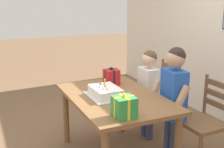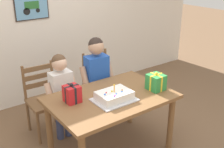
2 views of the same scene
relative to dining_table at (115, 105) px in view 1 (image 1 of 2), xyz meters
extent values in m
cube|color=brown|center=(0.00, 0.00, 0.08)|extent=(1.36, 0.91, 0.04)
cylinder|color=brown|center=(-0.60, -0.37, -0.29)|extent=(0.07, 0.07, 0.69)
cylinder|color=brown|center=(-0.60, 0.37, -0.29)|extent=(0.07, 0.07, 0.69)
cylinder|color=brown|center=(0.60, 0.37, -0.29)|extent=(0.07, 0.07, 0.69)
cube|color=silver|center=(-0.03, -0.10, 0.11)|extent=(0.44, 0.34, 0.01)
cube|color=white|center=(-0.03, -0.10, 0.16)|extent=(0.36, 0.26, 0.09)
cylinder|color=orange|center=(-0.03, -0.11, 0.24)|extent=(0.01, 0.01, 0.07)
sphere|color=yellow|center=(-0.03, -0.11, 0.28)|extent=(0.02, 0.02, 0.02)
sphere|color=purple|center=(-0.08, -0.18, 0.21)|extent=(0.01, 0.01, 0.01)
sphere|color=blue|center=(-0.15, -0.11, 0.21)|extent=(0.02, 0.02, 0.02)
sphere|color=blue|center=(-0.05, -0.16, 0.21)|extent=(0.02, 0.02, 0.02)
sphere|color=blue|center=(0.03, -0.16, 0.21)|extent=(0.02, 0.02, 0.02)
sphere|color=red|center=(-0.12, -0.08, 0.21)|extent=(0.01, 0.01, 0.01)
sphere|color=orange|center=(0.06, -0.12, 0.21)|extent=(0.02, 0.02, 0.02)
sphere|color=purple|center=(-0.10, -0.20, 0.21)|extent=(0.02, 0.02, 0.02)
sphere|color=yellow|center=(-0.05, -0.09, 0.21)|extent=(0.02, 0.02, 0.02)
cube|color=red|center=(-0.40, 0.14, 0.19)|extent=(0.15, 0.16, 0.18)
cube|color=black|center=(-0.40, 0.14, 0.19)|extent=(0.16, 0.02, 0.19)
cube|color=black|center=(-0.40, 0.14, 0.19)|extent=(0.02, 0.17, 0.19)
sphere|color=black|center=(-0.40, 0.14, 0.29)|extent=(0.04, 0.04, 0.04)
cube|color=#2D8E42|center=(0.53, -0.16, 0.19)|extent=(0.17, 0.18, 0.18)
cube|color=yellow|center=(0.53, -0.16, 0.19)|extent=(0.18, 0.02, 0.19)
cube|color=yellow|center=(0.53, -0.16, 0.19)|extent=(0.02, 0.19, 0.19)
sphere|color=yellow|center=(0.53, -0.16, 0.30)|extent=(0.04, 0.04, 0.04)
cube|color=brown|center=(-0.44, 0.81, -0.18)|extent=(0.43, 0.43, 0.04)
cylinder|color=brown|center=(-0.25, 0.61, -0.42)|extent=(0.04, 0.04, 0.43)
cylinder|color=brown|center=(-0.63, 0.62, -0.42)|extent=(0.04, 0.04, 0.43)
cylinder|color=brown|center=(-0.24, 0.99, -0.42)|extent=(0.04, 0.04, 0.43)
cylinder|color=brown|center=(-0.62, 1.00, -0.42)|extent=(0.04, 0.04, 0.43)
cylinder|color=brown|center=(-0.24, 0.99, 0.06)|extent=(0.04, 0.04, 0.45)
cylinder|color=brown|center=(-0.62, 1.00, 0.06)|extent=(0.04, 0.04, 0.45)
cube|color=brown|center=(-0.43, 1.00, -0.01)|extent=(0.36, 0.04, 0.06)
cube|color=brown|center=(-0.43, 1.00, 0.11)|extent=(0.36, 0.04, 0.06)
cube|color=brown|center=(-0.43, 1.00, 0.22)|extent=(0.36, 0.04, 0.06)
cube|color=brown|center=(0.44, 0.81, -0.18)|extent=(0.43, 0.43, 0.04)
cylinder|color=brown|center=(0.25, 0.61, -0.42)|extent=(0.04, 0.04, 0.43)
cylinder|color=brown|center=(0.24, 0.99, -0.42)|extent=(0.04, 0.04, 0.43)
cylinder|color=brown|center=(0.24, 0.99, 0.06)|extent=(0.04, 0.04, 0.45)
cube|color=brown|center=(0.43, 1.00, -0.01)|extent=(0.36, 0.03, 0.06)
cube|color=brown|center=(0.43, 1.00, 0.11)|extent=(0.36, 0.03, 0.06)
cube|color=brown|center=(0.43, 1.00, 0.22)|extent=(0.36, 0.03, 0.06)
cylinder|color=#38426B|center=(0.27, 0.59, -0.40)|extent=(0.10, 0.10, 0.47)
cylinder|color=#38426B|center=(0.14, 0.60, -0.40)|extent=(0.10, 0.10, 0.47)
cube|color=blue|center=(0.20, 0.59, 0.10)|extent=(0.31, 0.20, 0.53)
cylinder|color=tan|center=(0.38, 0.54, 0.08)|extent=(0.10, 0.23, 0.36)
cylinder|color=tan|center=(0.02, 0.57, 0.08)|extent=(0.10, 0.23, 0.36)
sphere|color=tan|center=(0.20, 0.59, 0.49)|extent=(0.20, 0.20, 0.20)
sphere|color=#2D231E|center=(0.20, 0.60, 0.51)|extent=(0.19, 0.19, 0.19)
cylinder|color=#38426B|center=(-0.25, 0.59, -0.42)|extent=(0.09, 0.09, 0.42)
cylinder|color=#38426B|center=(-0.37, 0.59, -0.42)|extent=(0.09, 0.09, 0.42)
cube|color=white|center=(-0.31, 0.59, 0.03)|extent=(0.26, 0.16, 0.48)
cylinder|color=#E0B293|center=(-0.15, 0.56, 0.01)|extent=(0.07, 0.20, 0.32)
cylinder|color=#E0B293|center=(-0.48, 0.56, 0.01)|extent=(0.07, 0.20, 0.32)
sphere|color=#E0B293|center=(-0.31, 0.59, 0.38)|extent=(0.18, 0.18, 0.18)
sphere|color=brown|center=(-0.31, 0.60, 0.40)|extent=(0.17, 0.17, 0.17)
camera|label=1|loc=(2.69, -1.27, 1.13)|focal=48.22mm
camera|label=2|loc=(-1.64, -2.27, 1.51)|focal=45.29mm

